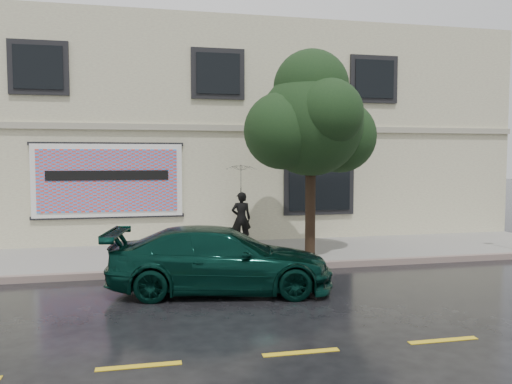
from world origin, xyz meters
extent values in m
plane|color=black|center=(0.00, 0.00, 0.00)|extent=(90.00, 90.00, 0.00)
cube|color=gray|center=(0.00, 3.25, 0.07)|extent=(20.00, 3.50, 0.15)
cube|color=slate|center=(0.00, 1.50, 0.07)|extent=(20.00, 0.18, 0.16)
cube|color=gold|center=(0.00, -3.50, 0.01)|extent=(19.00, 0.12, 0.01)
cube|color=beige|center=(0.00, 9.00, 3.50)|extent=(20.00, 8.00, 7.00)
cube|color=#9E9984|center=(0.00, 4.96, 3.60)|extent=(20.00, 0.12, 0.18)
cube|color=black|center=(3.20, 4.96, 1.95)|extent=(2.30, 0.10, 2.10)
cube|color=black|center=(3.20, 4.90, 1.95)|extent=(2.00, 0.05, 1.80)
cube|color=black|center=(-5.00, 4.90, 5.20)|extent=(1.30, 0.05, 1.20)
cube|color=black|center=(0.00, 4.90, 5.20)|extent=(1.30, 0.05, 1.20)
cube|color=black|center=(5.00, 4.90, 5.20)|extent=(1.30, 0.05, 1.20)
cube|color=white|center=(-3.20, 4.93, 2.05)|extent=(4.20, 0.06, 2.10)
cube|color=#E74133|center=(-3.20, 4.89, 2.05)|extent=(3.90, 0.04, 1.80)
cube|color=black|center=(-3.20, 4.96, 1.00)|extent=(4.30, 0.10, 0.10)
cube|color=black|center=(-3.20, 4.96, 3.10)|extent=(4.30, 0.10, 0.10)
cube|color=black|center=(-3.20, 4.86, 2.20)|extent=(3.40, 0.02, 0.28)
imported|color=black|center=(-0.64, -0.09, 0.65)|extent=(4.75, 2.68, 1.31)
imported|color=black|center=(0.57, 4.26, 0.93)|extent=(0.59, 0.41, 1.56)
imported|color=black|center=(0.57, 4.26, 2.06)|extent=(0.98, 0.98, 0.70)
cylinder|color=#302015|center=(2.00, 2.20, 1.36)|extent=(0.26, 0.26, 2.42)
sphere|color=black|center=(2.00, 2.20, 3.57)|extent=(2.67, 2.67, 2.67)
camera|label=1|loc=(-2.03, -9.99, 2.72)|focal=35.00mm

